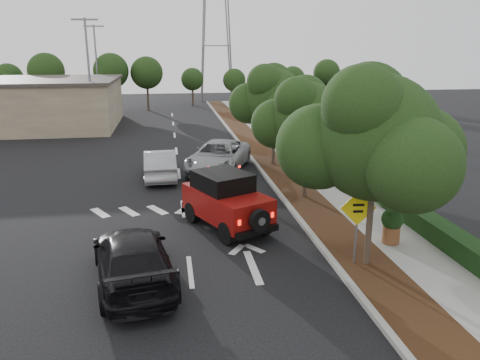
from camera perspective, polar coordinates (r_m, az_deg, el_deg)
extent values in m
plane|color=black|center=(15.01, -6.09, -11.03)|extent=(120.00, 120.00, 0.00)
cube|color=#9E9B93|center=(26.75, 2.43, 1.35)|extent=(0.20, 70.00, 0.15)
cube|color=black|center=(26.96, 4.52, 1.40)|extent=(1.80, 70.00, 0.12)
cube|color=gray|center=(27.45, 8.38, 1.54)|extent=(2.00, 70.00, 0.12)
cube|color=black|center=(27.81, 11.17, 2.31)|extent=(0.80, 70.00, 0.80)
cylinder|color=black|center=(18.83, -5.82, -3.94)|extent=(0.61, 0.88, 0.83)
cylinder|color=black|center=(19.59, -1.63, -3.07)|extent=(0.61, 0.88, 0.83)
cylinder|color=black|center=(16.71, -1.56, -6.48)|extent=(0.61, 0.88, 0.83)
cylinder|color=black|center=(17.56, 2.93, -5.36)|extent=(0.61, 0.88, 0.83)
cube|color=maroon|center=(17.95, -1.61, -2.93)|extent=(3.31, 4.27, 1.04)
cube|color=black|center=(17.95, -2.16, -0.09)|extent=(2.45, 2.64, 0.66)
cube|color=maroon|center=(19.17, -3.94, -1.99)|extent=(1.95, 1.67, 0.85)
cube|color=black|center=(16.56, 2.12, -6.32)|extent=(1.69, 0.92, 0.23)
cylinder|color=black|center=(16.28, 2.44, -4.96)|extent=(0.81, 0.54, 0.79)
cube|color=#FF190C|center=(16.05, -0.06, -5.24)|extent=(0.11, 0.08, 0.19)
cube|color=#FF190C|center=(16.83, 3.98, -4.26)|extent=(0.11, 0.08, 0.19)
imported|color=#9D9FA4|center=(26.52, -2.64, 2.90)|extent=(4.71, 6.56, 1.66)
imported|color=black|center=(14.34, -12.95, -9.30)|extent=(3.01, 5.59, 1.54)
imported|color=#9D9FA5|center=(25.36, -9.73, 1.94)|extent=(1.76, 4.71, 1.54)
imported|color=#A9ACB0|center=(40.93, -22.94, 6.10)|extent=(4.46, 2.43, 1.44)
cylinder|color=slate|center=(15.23, 14.00, -5.93)|extent=(0.08, 0.08, 2.22)
cube|color=yellow|center=(14.94, 14.22, -3.34)|extent=(1.13, 0.16, 1.14)
cube|color=black|center=(14.89, 14.27, -2.98)|extent=(0.36, 0.05, 0.08)
cube|color=black|center=(14.96, 14.21, -3.74)|extent=(0.32, 0.05, 0.08)
cylinder|color=brown|center=(17.38, 17.92, -6.33)|extent=(0.65, 0.65, 0.60)
sphere|color=black|center=(17.18, 18.09, -4.56)|extent=(0.76, 0.76, 0.76)
imported|color=black|center=(17.15, 18.11, -4.29)|extent=(0.68, 0.60, 0.71)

